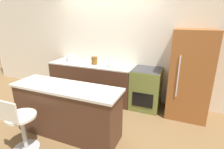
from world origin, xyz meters
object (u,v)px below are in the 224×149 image
stool_chair (21,126)px  kettle (69,59)px  oven_range (146,89)px  refrigerator (190,75)px  mixing_bowl (113,64)px

stool_chair → kettle: bearing=105.0°
oven_range → kettle: bearing=-178.9°
oven_range → kettle: 2.02m
refrigerator → stool_chair: bearing=-137.4°
stool_chair → oven_range: bearing=55.9°
refrigerator → kettle: 2.80m
stool_chair → mixing_bowl: bearing=73.0°
oven_range → refrigerator: size_ratio=0.51×
refrigerator → mixing_bowl: size_ratio=7.27×
refrigerator → stool_chair: refrigerator is taller
oven_range → kettle: kettle is taller
oven_range → stool_chair: stool_chair is taller
stool_chair → refrigerator: bearing=42.6°
refrigerator → kettle: bearing=-179.5°
kettle → mixing_bowl: size_ratio=0.78×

